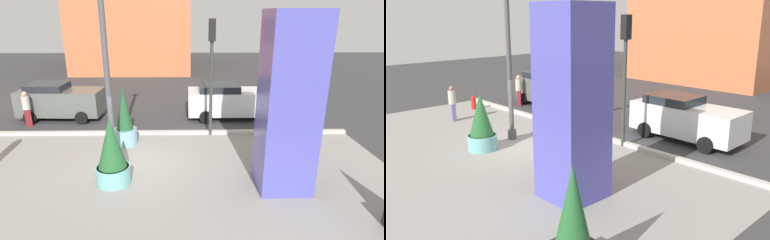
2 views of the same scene
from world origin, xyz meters
The scene contains 14 objects.
ground_plane centered at (0.00, 4.00, 0.00)m, with size 60.00×60.00×0.00m, color #38383A.
plaza_pavement centered at (0.00, -2.00, 0.00)m, with size 18.00×10.00×0.02m, color gray.
curb_strip centered at (0.00, 3.12, 0.08)m, with size 18.00×0.24×0.16m, color #B7B2A8.
lamp_post centered at (-0.98, 0.40, 3.31)m, with size 0.44×0.44×6.79m.
art_pillar_blue centered at (4.72, -1.47, 2.69)m, with size 1.56×1.56×5.37m, color #4C4CAD.
potted_plant_near_left centered at (7.38, -3.94, 1.01)m, with size 1.05×1.05×2.36m.
potted_plant_curbside centered at (-0.65, -1.20, 1.00)m, with size 1.11×1.11×2.20m.
potted_plant_mid_plaza centered at (-0.84, 2.03, 1.03)m, with size 0.97×0.97×2.46m.
fire_hydrant centered at (-6.91, 1.98, 0.37)m, with size 0.36×0.26×0.75m.
traffic_light_corner centered at (2.79, 3.04, 3.36)m, with size 0.28×0.42×5.04m.
car_passing_lane centered at (-4.78, 5.53, 0.95)m, with size 4.21×2.07×1.85m.
car_intersection centered at (4.02, 5.55, 0.92)m, with size 4.52×2.12×1.79m.
pedestrian_on_sidewalk centered at (-5.95, 4.32, 0.97)m, with size 0.51×0.51×1.74m.
pedestrian_crossing centered at (-5.36, 0.00, 0.96)m, with size 0.41×0.41×1.73m.
Camera 2 is at (12.50, -8.70, 5.08)m, focal length 37.63 mm.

